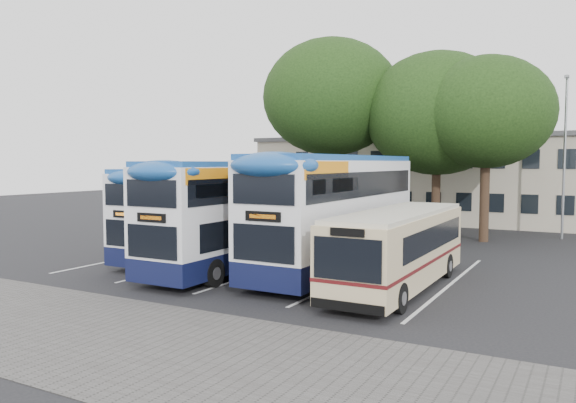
# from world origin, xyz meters

# --- Properties ---
(ground) EXTENTS (120.00, 120.00, 0.00)m
(ground) POSITION_xyz_m (0.00, 0.00, 0.00)
(ground) COLOR black
(ground) RESTS_ON ground
(paving_strip) EXTENTS (40.00, 6.00, 0.01)m
(paving_strip) POSITION_xyz_m (-2.00, -5.00, 0.01)
(paving_strip) COLOR #595654
(paving_strip) RESTS_ON ground
(bay_lines) EXTENTS (14.12, 11.00, 0.01)m
(bay_lines) POSITION_xyz_m (-3.75, 5.00, 0.01)
(bay_lines) COLOR silver
(bay_lines) RESTS_ON ground
(depot_building) EXTENTS (32.40, 8.40, 6.20)m
(depot_building) POSITION_xyz_m (0.00, 26.99, 3.15)
(depot_building) COLOR #BDAF98
(depot_building) RESTS_ON ground
(lamp_post) EXTENTS (0.25, 1.05, 9.06)m
(lamp_post) POSITION_xyz_m (6.00, 19.97, 5.08)
(lamp_post) COLOR gray
(lamp_post) RESTS_ON ground
(tree_left) EXTENTS (8.54, 8.54, 11.97)m
(tree_left) POSITION_xyz_m (-7.02, 17.38, 8.32)
(tree_left) COLOR black
(tree_left) RESTS_ON ground
(tree_mid) EXTENTS (8.37, 8.37, 10.67)m
(tree_mid) POSITION_xyz_m (-0.60, 18.05, 7.10)
(tree_mid) COLOR black
(tree_mid) RESTS_ON ground
(tree_right) EXTENTS (7.07, 7.07, 9.98)m
(tree_right) POSITION_xyz_m (2.34, 16.81, 6.96)
(tree_right) COLOR black
(tree_right) RESTS_ON ground
(bus_dd_left) EXTENTS (2.34, 9.67, 4.03)m
(bus_dd_left) POSITION_xyz_m (-7.97, 5.58, 2.22)
(bus_dd_left) COLOR #0E1335
(bus_dd_left) RESTS_ON ground
(bus_dd_mid) EXTENTS (2.52, 10.39, 4.33)m
(bus_dd_mid) POSITION_xyz_m (-4.92, 4.10, 2.38)
(bus_dd_mid) COLOR #0E1335
(bus_dd_mid) RESTS_ON ground
(bus_dd_right) EXTENTS (2.65, 10.95, 4.56)m
(bus_dd_right) POSITION_xyz_m (-1.26, 5.30, 2.51)
(bus_dd_right) COLOR #0E1335
(bus_dd_right) RESTS_ON ground
(bus_single) EXTENTS (2.28, 8.96, 2.67)m
(bus_single) POSITION_xyz_m (1.84, 3.61, 1.51)
(bus_single) COLOR #CAB386
(bus_single) RESTS_ON ground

